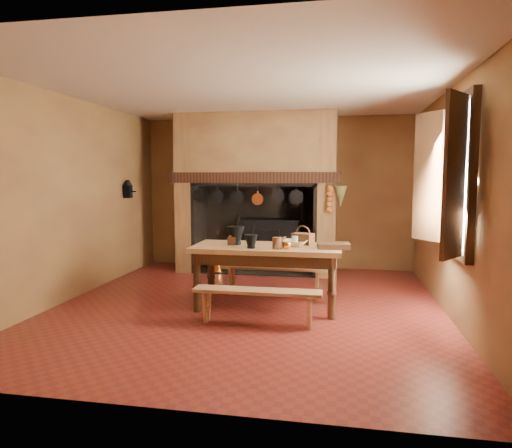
{
  "coord_description": "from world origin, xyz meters",
  "views": [
    {
      "loc": [
        1.17,
        -5.77,
        1.7
      ],
      "look_at": [
        0.05,
        0.3,
        1.06
      ],
      "focal_mm": 32.0,
      "sensor_mm": 36.0,
      "label": 1
    }
  ],
  "objects_px": {
    "bench_front": "(257,298)",
    "coffee_grinder": "(232,240)",
    "wicker_basket": "(303,238)",
    "iron_range": "(272,243)",
    "work_table": "(267,256)",
    "mixing_bowl": "(295,243)"
  },
  "relations": [
    {
      "from": "bench_front",
      "to": "coffee_grinder",
      "type": "bearing_deg",
      "value": 123.62
    },
    {
      "from": "bench_front",
      "to": "wicker_basket",
      "type": "bearing_deg",
      "value": 64.08
    },
    {
      "from": "iron_range",
      "to": "bench_front",
      "type": "bearing_deg",
      "value": -84.66
    },
    {
      "from": "iron_range",
      "to": "coffee_grinder",
      "type": "xyz_separation_m",
      "value": [
        -0.16,
        -2.5,
        0.4
      ]
    },
    {
      "from": "bench_front",
      "to": "coffee_grinder",
      "type": "distance_m",
      "value": 1.0
    },
    {
      "from": "work_table",
      "to": "mixing_bowl",
      "type": "bearing_deg",
      "value": 4.16
    },
    {
      "from": "iron_range",
      "to": "coffee_grinder",
      "type": "distance_m",
      "value": 2.53
    },
    {
      "from": "iron_range",
      "to": "coffee_grinder",
      "type": "bearing_deg",
      "value": -93.69
    },
    {
      "from": "bench_front",
      "to": "mixing_bowl",
      "type": "xyz_separation_m",
      "value": [
        0.36,
        0.72,
        0.55
      ]
    },
    {
      "from": "bench_front",
      "to": "coffee_grinder",
      "type": "relative_size",
      "value": 9.05
    },
    {
      "from": "bench_front",
      "to": "wicker_basket",
      "type": "xyz_separation_m",
      "value": [
        0.44,
        0.91,
        0.59
      ]
    },
    {
      "from": "iron_range",
      "to": "work_table",
      "type": "xyz_separation_m",
      "value": [
        0.3,
        -2.49,
        0.21
      ]
    },
    {
      "from": "iron_range",
      "to": "bench_front",
      "type": "xyz_separation_m",
      "value": [
        0.3,
        -3.19,
        -0.17
      ]
    },
    {
      "from": "work_table",
      "to": "coffee_grinder",
      "type": "height_order",
      "value": "coffee_grinder"
    },
    {
      "from": "bench_front",
      "to": "coffee_grinder",
      "type": "xyz_separation_m",
      "value": [
        -0.46,
        0.69,
        0.57
      ]
    },
    {
      "from": "bench_front",
      "to": "work_table",
      "type": "bearing_deg",
      "value": 90.0
    },
    {
      "from": "work_table",
      "to": "coffee_grinder",
      "type": "bearing_deg",
      "value": -179.23
    },
    {
      "from": "iron_range",
      "to": "wicker_basket",
      "type": "relative_size",
      "value": 5.18
    },
    {
      "from": "mixing_bowl",
      "to": "work_table",
      "type": "bearing_deg",
      "value": -175.84
    },
    {
      "from": "work_table",
      "to": "mixing_bowl",
      "type": "relative_size",
      "value": 5.8
    },
    {
      "from": "coffee_grinder",
      "to": "bench_front",
      "type": "bearing_deg",
      "value": -61.28
    },
    {
      "from": "iron_range",
      "to": "coffee_grinder",
      "type": "relative_size",
      "value": 9.79
    }
  ]
}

